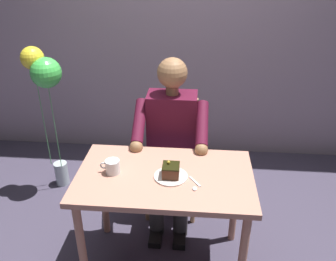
{
  "coord_description": "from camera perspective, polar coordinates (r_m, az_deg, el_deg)",
  "views": [
    {
      "loc": [
        -0.18,
        1.77,
        1.96
      ],
      "look_at": [
        -0.01,
        -0.1,
        0.98
      ],
      "focal_mm": 37.8,
      "sensor_mm": 36.0,
      "label": 1
    }
  ],
  "objects": [
    {
      "name": "cafe_rear_panel",
      "position": [
        3.43,
        2.17,
        19.83
      ],
      "size": [
        6.4,
        0.12,
        3.0
      ],
      "primitive_type": "cube",
      "color": "gray",
      "rests_on": "ground"
    },
    {
      "name": "dessert_plate",
      "position": [
        2.13,
        0.46,
        -7.4
      ],
      "size": [
        0.2,
        0.2,
        0.01
      ],
      "primitive_type": "cylinder",
      "color": "silver",
      "rests_on": "dining_table"
    },
    {
      "name": "dining_table",
      "position": [
        2.21,
        -0.54,
        -9.2
      ],
      "size": [
        1.07,
        0.65,
        0.73
      ],
      "color": "tan",
      "rests_on": "ground"
    },
    {
      "name": "coffee_cup",
      "position": [
        2.18,
        -8.96,
        -5.73
      ],
      "size": [
        0.12,
        0.09,
        0.09
      ],
      "color": "silver",
      "rests_on": "dining_table"
    },
    {
      "name": "ground_plane",
      "position": [
        2.64,
        -0.48,
        -20.31
      ],
      "size": [
        14.0,
        14.0,
        0.0
      ],
      "primitive_type": "plane",
      "color": "#40394D"
    },
    {
      "name": "seated_person",
      "position": [
        2.61,
        0.51,
        -1.85
      ],
      "size": [
        0.53,
        0.58,
        1.29
      ],
      "color": "#501027",
      "rests_on": "ground"
    },
    {
      "name": "cake_slice",
      "position": [
        2.11,
        0.46,
        -6.45
      ],
      "size": [
        0.1,
        0.11,
        0.09
      ],
      "color": "#542E1D",
      "rests_on": "dessert_plate"
    },
    {
      "name": "dessert_spoon",
      "position": [
        2.07,
        4.33,
        -8.8
      ],
      "size": [
        0.07,
        0.14,
        0.01
      ],
      "color": "silver",
      "rests_on": "dining_table"
    },
    {
      "name": "balloon_display",
      "position": [
        3.0,
        -19.23,
        6.98
      ],
      "size": [
        0.32,
        0.25,
        1.28
      ],
      "color": "#B2C1C6",
      "rests_on": "ground"
    },
    {
      "name": "chair",
      "position": [
        2.84,
        0.77,
        -3.22
      ],
      "size": [
        0.42,
        0.42,
        0.91
      ],
      "color": "tan",
      "rests_on": "ground"
    }
  ]
}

